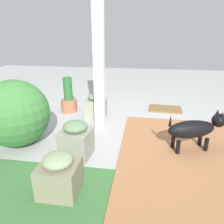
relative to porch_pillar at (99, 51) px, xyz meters
name	(u,v)px	position (x,y,z in m)	size (l,w,h in m)	color
ground_plane	(126,132)	(-0.45, 0.15, -1.23)	(12.00, 12.00, 0.00)	#A6A5A4
brick_path	(190,157)	(-1.32, 0.74, -1.22)	(1.80, 2.40, 0.02)	#A26942
porch_pillar	(99,51)	(0.00, 0.00, 0.00)	(0.15, 0.15, 2.45)	white
stone_planter_nearest	(96,106)	(0.16, -0.41, -1.02)	(0.39, 0.42, 0.45)	gray
stone_planter_mid	(76,140)	(0.12, 0.91, -1.00)	(0.41, 0.38, 0.47)	gray
stone_planter_far	(59,175)	(0.07, 1.58, -1.02)	(0.38, 0.36, 0.44)	#7B775C
round_shrub	(15,113)	(1.01, 0.73, -0.77)	(0.92, 0.92, 0.92)	#3B7737
terracotta_pot_tall	(69,100)	(0.75, -0.61, -0.98)	(0.30, 0.30, 0.68)	#A96342
dog	(195,128)	(-1.38, 0.54, -0.91)	(0.78, 0.42, 0.54)	black
doormat	(165,109)	(-1.14, -1.00, -1.21)	(0.63, 0.42, 0.03)	brown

